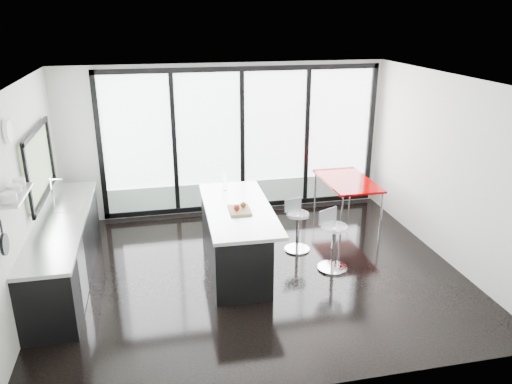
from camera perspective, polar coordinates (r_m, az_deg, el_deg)
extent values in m
cube|color=black|center=(7.52, -0.27, -9.08)|extent=(6.00, 5.00, 0.00)
cube|color=white|center=(6.63, -0.31, 12.57)|extent=(6.00, 5.00, 0.00)
cube|color=silver|center=(9.31, -3.47, 5.95)|extent=(6.00, 0.00, 2.80)
cube|color=white|center=(9.33, -1.61, 6.01)|extent=(5.00, 0.02, 2.50)
cube|color=slate|center=(9.60, -1.51, -0.03)|extent=(5.00, 0.02, 0.44)
cube|color=black|center=(9.16, -9.31, 5.47)|extent=(0.08, 0.04, 2.50)
cube|color=black|center=(9.29, -1.57, 5.95)|extent=(0.08, 0.04, 2.50)
cube|color=black|center=(9.60, 5.83, 6.30)|extent=(0.08, 0.04, 2.50)
cube|color=silver|center=(4.73, 6.03, -8.64)|extent=(6.00, 0.00, 2.80)
cube|color=silver|center=(7.02, -25.02, -0.73)|extent=(0.00, 5.00, 2.80)
cube|color=#6C875F|center=(7.79, -23.71, 2.96)|extent=(0.02, 1.60, 0.90)
cube|color=#AAADAF|center=(6.09, -25.89, -0.34)|extent=(0.25, 0.80, 0.03)
cylinder|color=white|center=(6.48, -26.52, 6.25)|extent=(0.04, 0.30, 0.30)
cylinder|color=black|center=(5.89, -26.80, -5.36)|extent=(0.03, 0.24, 0.24)
cube|color=silver|center=(8.09, 21.02, 2.43)|extent=(0.00, 5.00, 2.80)
cube|color=black|center=(7.67, -21.01, -6.27)|extent=(0.65, 3.20, 0.87)
cube|color=#AAADAF|center=(7.49, -21.44, -3.11)|extent=(0.69, 3.24, 0.05)
cube|color=#AAADAF|center=(7.95, -20.93, -1.72)|extent=(0.45, 0.48, 0.06)
cylinder|color=silver|center=(7.89, -22.22, -0.14)|extent=(0.02, 0.02, 0.44)
cube|color=#AAADAF|center=(6.97, -19.24, -8.93)|extent=(0.03, 0.60, 0.80)
cube|color=black|center=(7.54, -2.63, -5.28)|extent=(0.83, 2.26, 0.88)
cube|color=#AAADAF|center=(7.36, -2.06, -1.94)|extent=(1.03, 2.33, 0.05)
cube|color=tan|center=(7.20, -1.88, -2.08)|extent=(0.32, 0.42, 0.03)
sphere|color=maroon|center=(7.13, -2.23, -1.81)|extent=(0.09, 0.09, 0.09)
sphere|color=brown|center=(7.24, -1.47, -1.48)|extent=(0.09, 0.09, 0.09)
cylinder|color=silver|center=(8.00, -3.61, 1.14)|extent=(0.07, 0.07, 0.28)
cylinder|color=silver|center=(7.53, 8.84, -6.28)|extent=(0.59, 0.59, 0.71)
cylinder|color=silver|center=(8.05, 4.76, -4.53)|extent=(0.53, 0.53, 0.65)
cube|color=#990000|center=(9.30, 10.28, -0.90)|extent=(0.84, 1.46, 0.78)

